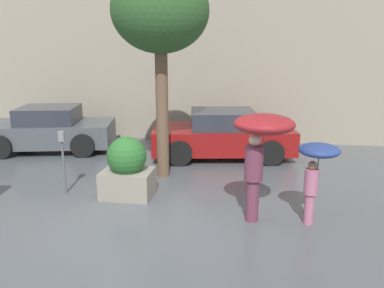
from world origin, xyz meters
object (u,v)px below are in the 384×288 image
object	(u,v)px
parked_car_far	(50,130)
person_child	(317,162)
person_adult	(262,137)
street_tree	(160,14)
parked_car_near	(222,135)
parking_meter	(62,150)
planter_box	(127,169)

from	to	relation	value
parked_car_far	person_child	bearing A→B (deg)	-132.01
person_adult	person_child	size ratio (longest dim) A/B	1.34
person_adult	street_tree	bearing A→B (deg)	143.22
parked_car_near	parked_car_far	xyz separation A→B (m)	(-5.18, -0.09, -0.00)
parked_car_near	parked_car_far	world-z (taller)	same
person_adult	person_child	xyz separation A→B (m)	(0.94, 0.07, -0.41)
parked_car_near	parking_meter	bearing A→B (deg)	128.31
planter_box	street_tree	bearing A→B (deg)	73.34
parked_car_near	parked_car_far	bearing A→B (deg)	81.37
person_adult	parked_car_near	size ratio (longest dim) A/B	0.47
street_tree	parking_meter	size ratio (longest dim) A/B	3.51
parked_car_near	street_tree	xyz separation A→B (m)	(-1.27, -1.95, 3.10)
planter_box	person_adult	world-z (taller)	person_adult
parked_car_near	parking_meter	world-z (taller)	parking_meter
parked_car_far	parking_meter	bearing A→B (deg)	-159.89
person_child	parked_car_near	bearing A→B (deg)	92.19
person_adult	parked_car_near	distance (m)	4.32
person_adult	parked_car_far	distance (m)	7.40
person_adult	street_tree	xyz separation A→B (m)	(-2.22, 2.17, 2.17)
parked_car_far	street_tree	xyz separation A→B (m)	(3.91, -1.85, 3.10)
parked_car_near	parked_car_far	size ratio (longest dim) A/B	1.04
person_child	parked_car_far	bearing A→B (deg)	127.96
person_child	street_tree	bearing A→B (deg)	123.53
person_child	parked_car_far	size ratio (longest dim) A/B	0.36
person_adult	parked_car_far	world-z (taller)	person_adult
parked_car_far	street_tree	world-z (taller)	street_tree
parked_car_far	street_tree	bearing A→B (deg)	-128.13
planter_box	person_adult	distance (m)	2.91
parking_meter	person_adult	bearing A→B (deg)	-10.32
planter_box	parked_car_far	size ratio (longest dim) A/B	0.32
parked_car_near	street_tree	distance (m)	3.87
parked_car_far	parking_meter	distance (m)	3.94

